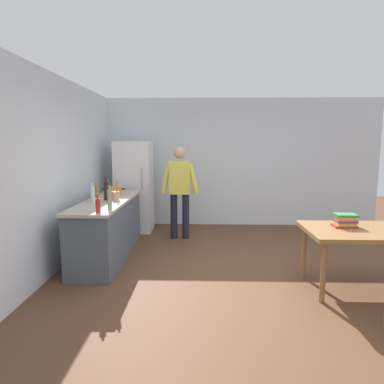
# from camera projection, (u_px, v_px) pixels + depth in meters

# --- Properties ---
(ground_plane) EXTENTS (14.00, 14.00, 0.00)m
(ground_plane) POSITION_uv_depth(u_px,v_px,m) (243.00, 278.00, 4.39)
(ground_plane) COLOR brown
(wall_back) EXTENTS (6.40, 0.12, 2.70)m
(wall_back) POSITION_uv_depth(u_px,v_px,m) (227.00, 163.00, 7.17)
(wall_back) COLOR silver
(wall_back) RESTS_ON ground_plane
(wall_left) EXTENTS (0.12, 5.60, 2.70)m
(wall_left) POSITION_uv_depth(u_px,v_px,m) (49.00, 174.00, 4.47)
(wall_left) COLOR silver
(wall_left) RESTS_ON ground_plane
(kitchen_counter) EXTENTS (0.64, 2.20, 0.90)m
(kitchen_counter) POSITION_uv_depth(u_px,v_px,m) (108.00, 228.00, 5.18)
(kitchen_counter) COLOR #4C5666
(kitchen_counter) RESTS_ON ground_plane
(refrigerator) EXTENTS (0.70, 0.67, 1.80)m
(refrigerator) POSITION_uv_depth(u_px,v_px,m) (134.00, 187.00, 6.69)
(refrigerator) COLOR white
(refrigerator) RESTS_ON ground_plane
(person) EXTENTS (0.70, 0.22, 1.70)m
(person) POSITION_uv_depth(u_px,v_px,m) (180.00, 186.00, 6.11)
(person) COLOR #1E1E2D
(person) RESTS_ON ground_plane
(dining_table) EXTENTS (1.40, 0.90, 0.75)m
(dining_table) POSITION_uv_depth(u_px,v_px,m) (365.00, 236.00, 3.96)
(dining_table) COLOR olive
(dining_table) RESTS_ON ground_plane
(cooking_pot) EXTENTS (0.40, 0.28, 0.12)m
(cooking_pot) POSITION_uv_depth(u_px,v_px,m) (114.00, 190.00, 5.75)
(cooking_pot) COLOR orange
(cooking_pot) RESTS_ON kitchen_counter
(utensil_jar) EXTENTS (0.11, 0.11, 0.32)m
(utensil_jar) POSITION_uv_depth(u_px,v_px,m) (116.00, 196.00, 5.03)
(utensil_jar) COLOR tan
(utensil_jar) RESTS_ON kitchen_counter
(bottle_sauce_red) EXTENTS (0.06, 0.06, 0.24)m
(bottle_sauce_red) POSITION_uv_depth(u_px,v_px,m) (98.00, 205.00, 4.14)
(bottle_sauce_red) COLOR #B22319
(bottle_sauce_red) RESTS_ON kitchen_counter
(bottle_oil_amber) EXTENTS (0.06, 0.06, 0.28)m
(bottle_oil_amber) POSITION_uv_depth(u_px,v_px,m) (97.00, 194.00, 4.96)
(bottle_oil_amber) COLOR #996619
(bottle_oil_amber) RESTS_ON kitchen_counter
(bottle_water_clear) EXTENTS (0.07, 0.07, 0.30)m
(bottle_water_clear) POSITION_uv_depth(u_px,v_px,m) (93.00, 194.00, 4.82)
(bottle_water_clear) COLOR silver
(bottle_water_clear) RESTS_ON kitchen_counter
(bottle_vinegar_tall) EXTENTS (0.06, 0.06, 0.32)m
(bottle_vinegar_tall) POSITION_uv_depth(u_px,v_px,m) (110.00, 199.00, 4.36)
(bottle_vinegar_tall) COLOR gray
(bottle_vinegar_tall) RESTS_ON kitchen_counter
(bottle_wine_dark) EXTENTS (0.08, 0.08, 0.34)m
(bottle_wine_dark) POSITION_uv_depth(u_px,v_px,m) (106.00, 191.00, 5.07)
(bottle_wine_dark) COLOR black
(bottle_wine_dark) RESTS_ON kitchen_counter
(book_stack) EXTENTS (0.28, 0.19, 0.16)m
(book_stack) POSITION_uv_depth(u_px,v_px,m) (345.00, 221.00, 4.05)
(book_stack) COLOR #B22D28
(book_stack) RESTS_ON dining_table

